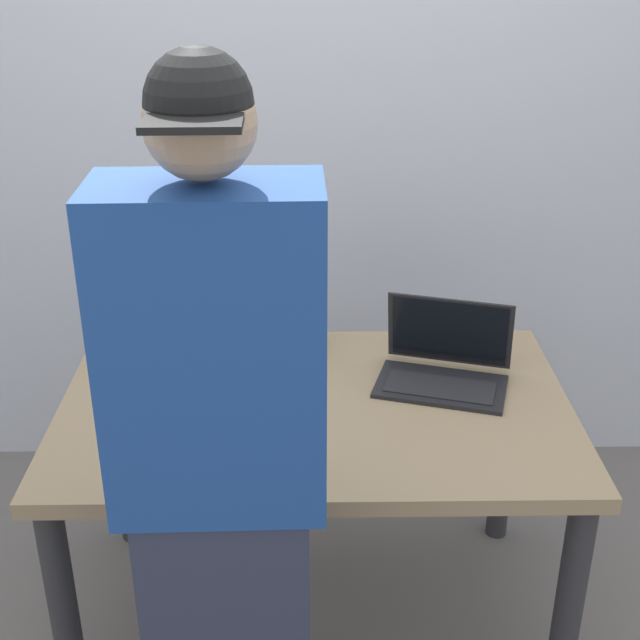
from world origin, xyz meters
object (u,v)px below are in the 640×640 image
(laptop, at_px, (444,363))
(person_figure, at_px, (222,498))
(beer_bottle_green, at_px, (253,321))
(beer_bottle_brown, at_px, (288,318))
(beer_bottle_dark, at_px, (308,316))
(beer_bottle_amber, at_px, (288,311))

(laptop, xyz_separation_m, person_figure, (-0.56, -0.73, 0.09))
(beer_bottle_green, relative_size, person_figure, 0.17)
(beer_bottle_green, bearing_deg, beer_bottle_brown, -5.73)
(beer_bottle_dark, bearing_deg, beer_bottle_amber, 139.91)
(beer_bottle_amber, bearing_deg, beer_bottle_brown, -88.95)
(beer_bottle_brown, relative_size, beer_bottle_green, 1.10)
(beer_bottle_brown, height_order, person_figure, person_figure)
(laptop, relative_size, beer_bottle_amber, 1.54)
(laptop, relative_size, beer_bottle_green, 1.36)
(beer_bottle_amber, relative_size, person_figure, 0.15)
(beer_bottle_brown, bearing_deg, person_figure, -97.52)
(person_figure, bearing_deg, beer_bottle_amber, 83.42)
(beer_bottle_brown, height_order, beer_bottle_green, beer_bottle_brown)
(laptop, distance_m, person_figure, 0.93)
(beer_bottle_dark, bearing_deg, beer_bottle_brown, -135.19)
(beer_bottle_green, xyz_separation_m, beer_bottle_amber, (0.10, 0.10, -0.01))
(laptop, height_order, beer_bottle_dark, beer_bottle_dark)
(laptop, xyz_separation_m, beer_bottle_dark, (-0.39, 0.20, 0.06))
(laptop, height_order, beer_bottle_amber, beer_bottle_amber)
(beer_bottle_dark, height_order, beer_bottle_amber, beer_bottle_dark)
(laptop, bearing_deg, beer_bottle_dark, 152.17)
(beer_bottle_dark, distance_m, person_figure, 0.95)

